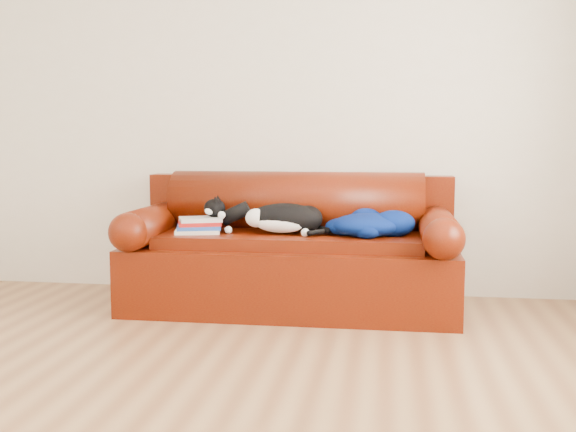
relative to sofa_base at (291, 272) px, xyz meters
name	(u,v)px	position (x,y,z in m)	size (l,w,h in m)	color
ground	(170,388)	(-0.33, -1.49, -0.24)	(4.50, 4.50, 0.00)	brown
room_shell	(192,1)	(-0.20, -1.48, 1.43)	(4.52, 4.02, 2.61)	beige
sofa_base	(291,272)	(0.00, 0.00, 0.00)	(2.10, 0.90, 0.50)	#400902
sofa_back	(296,221)	(0.00, 0.24, 0.30)	(2.10, 1.01, 0.88)	#400902
book_stack	(199,225)	(-0.58, -0.12, 0.31)	(0.32, 0.28, 0.10)	beige
cat	(284,219)	(-0.04, -0.07, 0.36)	(0.68, 0.29, 0.24)	black
blanket	(369,224)	(0.50, -0.05, 0.33)	(0.65, 0.54, 0.17)	#020B48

